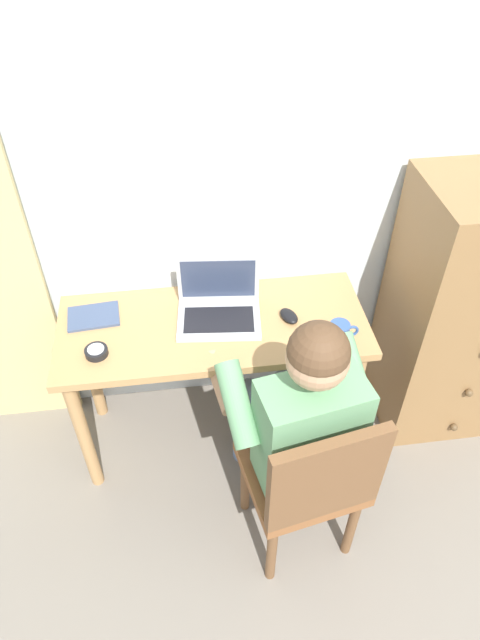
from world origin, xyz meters
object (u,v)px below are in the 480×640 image
at_px(desk, 214,344).
at_px(coffee_mug, 340,333).
at_px(person_seated, 295,411).
at_px(notebook_pad, 94,316).
at_px(laptop, 219,305).
at_px(computer_mouse, 289,316).
at_px(chair, 309,480).
at_px(dresser, 461,312).
at_px(desk_clock, 96,352).

relative_size(desk, coffee_mug, 10.66).
relative_size(person_seated, coffee_mug, 10.00).
xyz_separation_m(notebook_pad, coffee_mug, (0.97, -0.27, 0.04)).
distance_m(laptop, coffee_mug, 0.51).
bearing_deg(person_seated, desk, 120.58).
bearing_deg(computer_mouse, laptop, 145.81).
xyz_separation_m(desk, notebook_pad, (-0.49, 0.10, 0.13)).
relative_size(computer_mouse, coffee_mug, 0.83).
height_order(notebook_pad, coffee_mug, coffee_mug).
bearing_deg(desk, notebook_pad, 168.07).
bearing_deg(notebook_pad, desk, -16.60).
bearing_deg(desk, coffee_mug, -19.39).
relative_size(chair, person_seated, 0.73).
relative_size(chair, notebook_pad, 4.20).
distance_m(laptop, notebook_pad, 0.52).
bearing_deg(dresser, notebook_pad, 177.45).
bearing_deg(desk, dresser, 1.62).
height_order(dresser, chair, dresser).
bearing_deg(desk_clock, laptop, 18.64).
xyz_separation_m(desk_clock, coffee_mug, (0.95, -0.06, 0.03)).
bearing_deg(dresser, person_seated, -151.38).
xyz_separation_m(person_seated, notebook_pad, (-0.75, 0.54, 0.07)).
bearing_deg(notebook_pad, coffee_mug, -20.38).
bearing_deg(computer_mouse, notebook_pad, 150.67).
bearing_deg(desk_clock, chair, -33.80).
height_order(desk, chair, chair).
distance_m(computer_mouse, coffee_mug, 0.23).
bearing_deg(notebook_pad, laptop, -10.18).
height_order(desk, notebook_pad, notebook_pad).
xyz_separation_m(laptop, computer_mouse, (0.28, -0.07, -0.04)).
distance_m(desk, desk_clock, 0.50).
distance_m(desk, person_seated, 0.51).
bearing_deg(dresser, chair, -141.95).
bearing_deg(notebook_pad, person_seated, -40.54).
height_order(person_seated, notebook_pad, person_seated).
bearing_deg(dresser, coffee_mug, -162.23).
relative_size(desk_clock, coffee_mug, 0.75).
relative_size(computer_mouse, notebook_pad, 0.48).
height_order(desk, laptop, laptop).
height_order(chair, notebook_pad, chair).
xyz_separation_m(desk, computer_mouse, (0.32, -0.01, 0.14)).
bearing_deg(notebook_pad, chair, -47.52).
height_order(desk, desk_clock, desk_clock).
bearing_deg(dresser, laptop, 178.87).
relative_size(laptop, desk_clock, 4.04).
distance_m(computer_mouse, notebook_pad, 0.81).
bearing_deg(computer_mouse, desk, 156.52).
bearing_deg(coffee_mug, computer_mouse, 136.97).
height_order(person_seated, desk_clock, person_seated).
relative_size(dresser, coffee_mug, 10.69).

